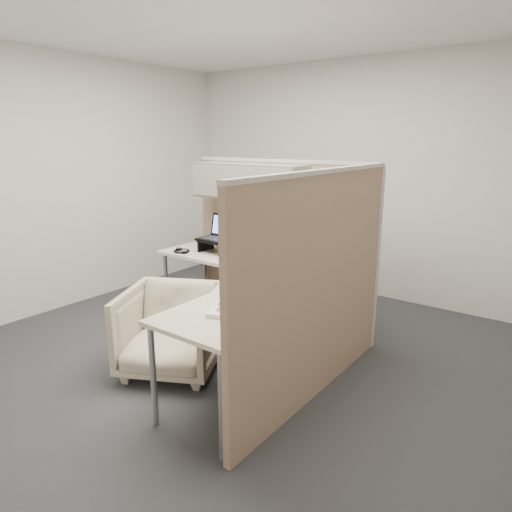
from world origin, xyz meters
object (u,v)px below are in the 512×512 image
Objects in this scene: desk at (250,278)px; office_chair at (171,326)px; monitor_left at (285,230)px; keyboard at (273,269)px.

office_chair is (-0.33, -0.60, -0.31)m from desk.
desk is 0.64m from monitor_left.
office_chair is 1.61× the size of monitor_left.
desk is 0.75m from office_chair.
desk is 4.53× the size of keyboard.
keyboard reaches higher than office_chair.
monitor_left is 0.47m from keyboard.
keyboard is (0.13, -0.37, -0.26)m from monitor_left.
keyboard is at bearing -83.89° from monitor_left.
office_chair is at bearing -124.99° from keyboard.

